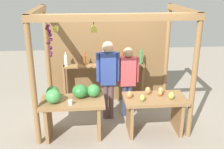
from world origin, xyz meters
name	(u,v)px	position (x,y,z in m)	size (l,w,h in m)	color
ground_plane	(111,117)	(0.00, 0.00, 0.00)	(12.00, 12.00, 0.00)	gray
market_stall	(109,52)	(-0.01, 0.40, 1.36)	(2.94, 1.84, 2.34)	olive
fruit_counter_left	(72,103)	(-0.79, -0.62, 0.67)	(1.18, 0.65, 1.00)	olive
fruit_counter_right	(154,106)	(0.77, -0.65, 0.55)	(1.18, 0.64, 0.89)	olive
bottle_shelf_unit	(104,74)	(-0.12, 0.65, 0.78)	(1.88, 0.22, 1.36)	olive
vendor_man	(108,73)	(-0.07, -0.04, 1.03)	(0.48, 0.23, 1.70)	brown
vendor_woman	(128,76)	(0.35, 0.06, 0.92)	(0.48, 0.21, 1.54)	#313751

